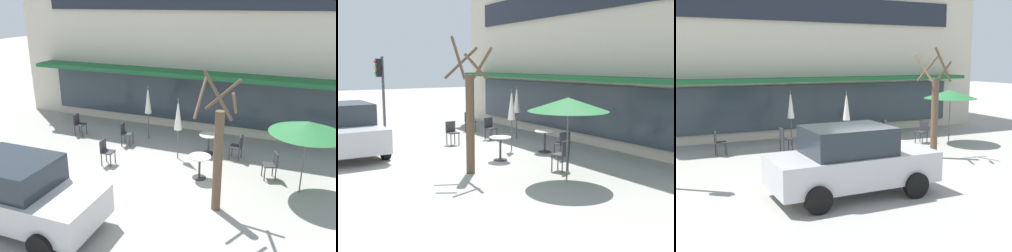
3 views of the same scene
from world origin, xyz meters
The scene contains 14 objects.
ground_plane centered at (0.00, 0.00, 0.00)m, with size 80.00×80.00×0.00m, color #9E9B93.
building_facade centered at (0.00, 9.97, 3.85)m, with size 17.71×9.10×7.70m.
cafe_table_near_wall centered at (1.38, 1.74, 0.52)m, with size 0.70×0.70×0.76m.
cafe_table_streetside centered at (1.12, 3.70, 0.52)m, with size 0.70×0.70×0.76m.
patio_umbrella_green_folded centered at (0.22, 2.90, 1.63)m, with size 0.28×0.28×2.20m.
patio_umbrella_cream_folded centered at (4.37, 1.97, 2.02)m, with size 2.10×2.10×2.20m.
patio_umbrella_corner_open centered at (-1.56, 4.28, 1.63)m, with size 0.28×0.28×2.20m.
cafe_chair_0 centered at (-1.89, 1.54, 0.53)m, with size 0.42×0.42×0.89m.
cafe_chair_1 centered at (3.49, 2.55, 0.53)m, with size 0.52×0.52×0.89m.
cafe_chair_2 centered at (-2.12, 3.34, 0.53)m, with size 0.44×0.44×0.89m.
cafe_chair_3 centered at (-4.46, 3.60, 0.53)m, with size 0.41×0.41×0.89m.
cafe_chair_4 centered at (2.21, 3.62, 0.53)m, with size 0.43×0.43×0.89m.
parked_sedan centered at (-2.04, -2.27, 0.88)m, with size 4.23×2.07×1.76m.
street_tree centered at (2.30, 0.20, 1.66)m, with size 0.96×1.06×3.80m.
Camera 1 is at (4.22, -8.02, 5.29)m, focal length 38.00 mm.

